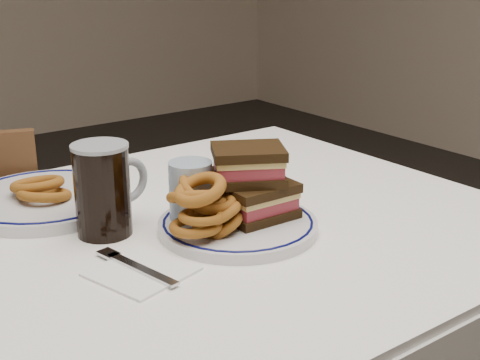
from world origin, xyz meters
TOP-DOWN VIEW (x-y plane):
  - dining_table at (0.00, 0.00)m, footprint 1.27×0.87m
  - main_plate at (0.15, -0.06)m, footprint 0.25×0.25m
  - reuben_sandwich at (0.18, -0.06)m, footprint 0.14×0.13m
  - onion_rings_main at (0.09, -0.06)m, footprint 0.13×0.11m
  - ketchup_ramekin at (0.13, 0.03)m, footprint 0.06×0.06m
  - beer_mug at (-0.02, 0.06)m, footprint 0.13×0.09m
  - water_glass at (0.10, 0.00)m, footprint 0.07×0.07m
  - far_plate at (-0.05, 0.24)m, footprint 0.29×0.29m
  - onion_rings_far at (-0.06, 0.23)m, footprint 0.10×0.12m
  - napkin_fork at (-0.05, -0.09)m, footprint 0.15×0.17m

SIDE VIEW (x-z plane):
  - dining_table at x=0.00m, z-range 0.27..1.02m
  - napkin_fork at x=-0.05m, z-range 0.75..0.76m
  - main_plate at x=0.15m, z-range 0.75..0.77m
  - far_plate at x=-0.05m, z-range 0.75..0.77m
  - onion_rings_far at x=-0.06m, z-range 0.76..0.81m
  - ketchup_ramekin at x=0.13m, z-range 0.77..0.81m
  - water_glass at x=0.10m, z-range 0.75..0.86m
  - onion_rings_main at x=0.09m, z-range 0.75..0.87m
  - beer_mug at x=-0.02m, z-range 0.75..0.90m
  - reuben_sandwich at x=0.18m, z-range 0.77..0.88m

